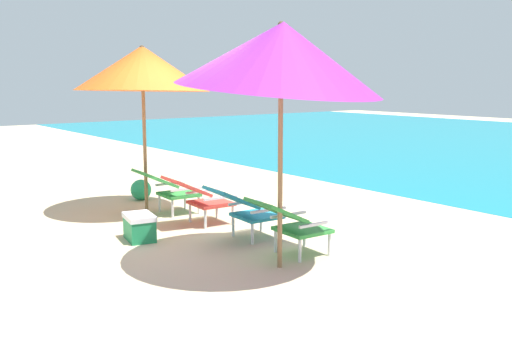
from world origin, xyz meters
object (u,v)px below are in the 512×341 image
Objects in this scene: lounge_chair_near_left at (200,196)px; lounge_chair_near_right at (245,207)px; lounge_chair_far_right at (290,221)px; beach_umbrella_right at (281,56)px; lounge_chair_far_left at (168,187)px; beach_umbrella_left at (142,68)px; beach_ball at (141,190)px; cooler_box at (140,227)px.

lounge_chair_near_right is at bearing 3.13° from lounge_chair_near_left.
lounge_chair_near_left is 1.80m from lounge_chair_far_right.
lounge_chair_near_left is at bearing 172.03° from beach_umbrella_right.
lounge_chair_near_right and lounge_chair_far_right have the same top height.
beach_umbrella_right is (0.21, -0.33, 1.76)m from lounge_chair_far_right.
lounge_chair_far_right is (2.61, 0.08, 0.00)m from lounge_chair_far_left.
lounge_chair_far_left is 0.34× the size of beach_umbrella_right.
beach_ball is at bearing 158.72° from beach_umbrella_left.
beach_umbrella_left is (-1.13, -0.22, 1.69)m from lounge_chair_near_left.
beach_umbrella_right reaches higher than lounge_chair_near_right.
lounge_chair_far_right is 3.39m from beach_umbrella_left.
lounge_chair_near_left is 1.01× the size of lounge_chair_far_right.
lounge_chair_near_left is at bearing 2.61° from lounge_chair_far_left.
beach_umbrella_right reaches higher than beach_ball.
lounge_chair_far_right is 3.79m from beach_ball.
beach_ball is (-1.98, 0.11, -0.24)m from lounge_chair_near_left.
lounge_chair_near_left is 1.02m from cooler_box.
lounge_chair_far_right is (1.80, 0.04, 0.00)m from lounge_chair_near_left.
beach_umbrella_right is at bearing -56.80° from lounge_chair_far_right.
lounge_chair_far_left reaches higher than beach_ball.
lounge_chair_near_right is at bearing -1.15° from beach_ball.
beach_umbrella_right is 2.80m from cooler_box.
lounge_chair_far_left is at bearing -177.10° from lounge_chair_near_right.
cooler_box is at bearing -127.08° from lounge_chair_near_right.
lounge_chair_far_left is at bearing -7.17° from beach_ball.
beach_ball is at bearing 153.32° from cooler_box.
lounge_chair_far_right is 1.93m from cooler_box.
beach_umbrella_left is 7.99× the size of beach_ball.
beach_umbrella_left reaches higher than lounge_chair_far_left.
lounge_chair_near_left and lounge_chair_near_right have the same top height.
beach_umbrella_right is (2.01, -0.28, 1.76)m from lounge_chair_near_left.
beach_ball is 0.64× the size of cooler_box.
lounge_chair_near_right is 1.31m from cooler_box.
lounge_chair_far_left and lounge_chair_near_right have the same top height.
beach_umbrella_left is (-2.08, -0.27, 1.69)m from lounge_chair_near_right.
lounge_chair_far_right is (0.85, -0.01, 0.00)m from lounge_chair_near_right.
beach_ball is (-1.17, 0.15, -0.24)m from lounge_chair_far_left.
beach_ball is at bearing 172.83° from lounge_chair_far_left.
beach_umbrella_right is (2.82, -0.25, 1.76)m from lounge_chair_far_left.
beach_umbrella_left is at bearing -21.28° from beach_ball.
beach_umbrella_right is at bearing -4.97° from lounge_chair_far_left.
lounge_chair_near_left is at bearing -3.20° from beach_ball.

